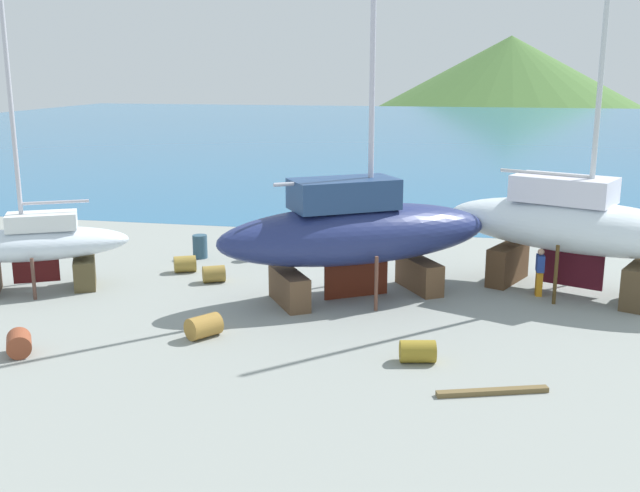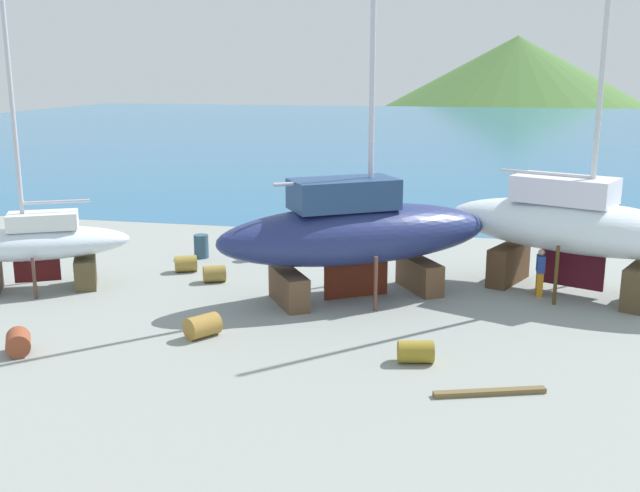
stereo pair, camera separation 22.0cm
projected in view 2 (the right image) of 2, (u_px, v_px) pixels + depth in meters
ground_plane at (318, 302)px, 24.33m from camera, size 42.95×42.95×0.00m
sea_water at (442, 131)px, 91.04m from camera, size 152.01×118.90×0.01m
headland_hill at (515, 96)px, 203.91m from camera, size 120.63×120.63×32.16m
sailboat_small_center at (356, 232)px, 24.32m from camera, size 9.44×7.41×16.60m
sailboat_far_slipway at (36, 244)px, 25.30m from camera, size 6.47×4.66×11.44m
sailboat_mid_port at (574, 227)px, 24.76m from camera, size 9.31×6.24×13.12m
worker at (540, 272)px, 24.74m from camera, size 0.26×0.45×1.61m
barrel_tipped_left at (186, 264)px, 27.85m from camera, size 0.99×0.90×0.61m
barrel_blue_faded at (203, 326)px, 21.07m from camera, size 1.06×1.13×0.64m
barrel_tar_black at (416, 352)px, 19.23m from camera, size 1.01×0.76×0.59m
barrel_rust_near at (214, 274)px, 26.52m from camera, size 0.96×0.88×0.60m
barrel_ochre at (18, 342)px, 19.83m from camera, size 1.00×1.07×0.63m
barrel_rust_far at (258, 248)px, 29.66m from camera, size 0.75×0.75×0.87m
barrel_by_slipway at (201, 246)px, 29.88m from camera, size 0.69×0.69×0.94m
timber_long_aft at (490, 392)px, 17.37m from camera, size 2.61×1.07×0.12m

